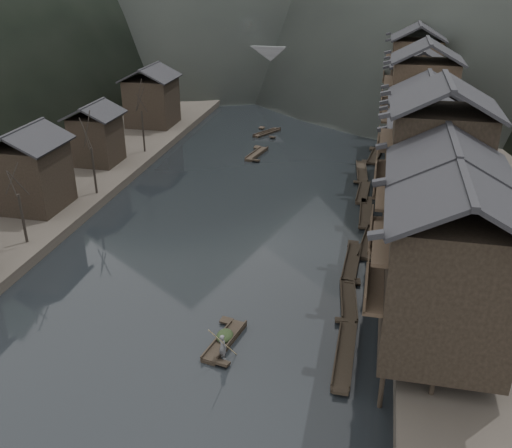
# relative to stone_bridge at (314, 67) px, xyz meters

# --- Properties ---
(water) EXTENTS (300.00, 300.00, 0.00)m
(water) POSITION_rel_stone_bridge_xyz_m (0.00, -72.00, -5.11)
(water) COLOR black
(water) RESTS_ON ground
(left_bank) EXTENTS (40.00, 200.00, 1.20)m
(left_bank) POSITION_rel_stone_bridge_xyz_m (-35.00, -32.00, -4.51)
(left_bank) COLOR #2D2823
(left_bank) RESTS_ON ground
(stilt_houses) EXTENTS (9.00, 67.60, 16.27)m
(stilt_houses) POSITION_rel_stone_bridge_xyz_m (17.28, -52.50, 3.98)
(stilt_houses) COLOR black
(stilt_houses) RESTS_ON ground
(left_houses) EXTENTS (8.10, 53.20, 8.73)m
(left_houses) POSITION_rel_stone_bridge_xyz_m (-20.50, -51.88, 0.55)
(left_houses) COLOR black
(left_houses) RESTS_ON left_bank
(bare_trees) EXTENTS (3.76, 42.23, 7.53)m
(bare_trees) POSITION_rel_stone_bridge_xyz_m (-17.00, -58.84, 1.28)
(bare_trees) COLOR black
(bare_trees) RESTS_ON left_bank
(moored_sampans) EXTENTS (3.37, 49.81, 0.47)m
(moored_sampans) POSITION_rel_stone_bridge_xyz_m (11.93, -57.26, -4.91)
(moored_sampans) COLOR black
(moored_sampans) RESTS_ON water
(midriver_boats) EXTENTS (13.11, 41.13, 0.45)m
(midriver_boats) POSITION_rel_stone_bridge_xyz_m (-0.09, -21.93, -4.91)
(midriver_boats) COLOR black
(midriver_boats) RESTS_ON water
(stone_bridge) EXTENTS (40.00, 6.00, 9.00)m
(stone_bridge) POSITION_rel_stone_bridge_xyz_m (0.00, 0.00, 0.00)
(stone_bridge) COLOR #4C4C4F
(stone_bridge) RESTS_ON ground
(hero_sampan) EXTENTS (2.07, 5.38, 0.44)m
(hero_sampan) POSITION_rel_stone_bridge_xyz_m (3.72, -78.49, -4.91)
(hero_sampan) COLOR black
(hero_sampan) RESTS_ON water
(cargo_heap) EXTENTS (1.17, 1.53, 0.70)m
(cargo_heap) POSITION_rel_stone_bridge_xyz_m (3.67, -78.25, -4.32)
(cargo_heap) COLOR black
(cargo_heap) RESTS_ON hero_sampan
(boatman) EXTENTS (0.81, 0.74, 1.85)m
(boatman) POSITION_rel_stone_bridge_xyz_m (4.10, -80.30, -3.75)
(boatman) COLOR #4C4D4F
(boatman) RESTS_ON hero_sampan
(bamboo_pole) EXTENTS (1.52, 2.44, 3.82)m
(bamboo_pole) POSITION_rel_stone_bridge_xyz_m (4.30, -80.30, -0.91)
(bamboo_pole) COLOR #8C7A51
(bamboo_pole) RESTS_ON boatman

